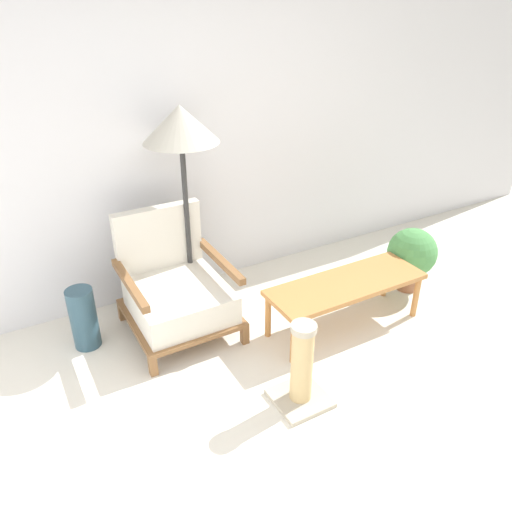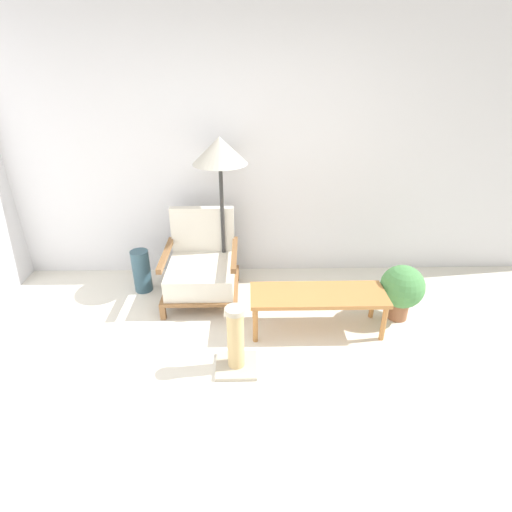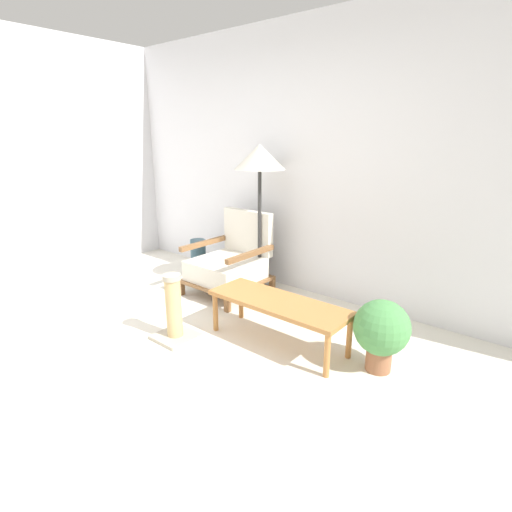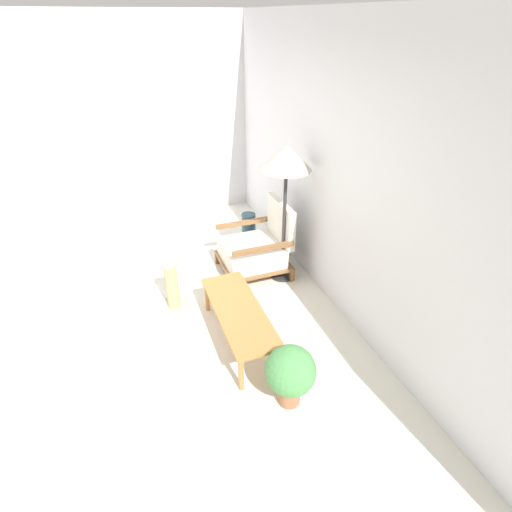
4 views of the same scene
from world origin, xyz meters
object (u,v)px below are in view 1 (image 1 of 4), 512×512
object	(u,v)px
floor_lamp	(181,132)
coffee_table	(346,287)
armchair	(176,290)
vase	(84,318)
scratching_post	(301,371)
potted_plant	(412,255)

from	to	relation	value
floor_lamp	coffee_table	xyz separation A→B (m)	(0.85, -0.80, -1.03)
armchair	vase	xyz separation A→B (m)	(-0.63, 0.12, -0.10)
coffee_table	floor_lamp	bearing A→B (deg)	136.61
armchair	coffee_table	distance (m)	1.20
vase	scratching_post	distance (m)	1.53
armchair	coffee_table	xyz separation A→B (m)	(1.06, -0.57, 0.01)
vase	coffee_table	bearing A→B (deg)	-22.18
coffee_table	scratching_post	distance (m)	0.85
floor_lamp	vase	world-z (taller)	floor_lamp
armchair	potted_plant	bearing A→B (deg)	-12.83
potted_plant	armchair	bearing A→B (deg)	167.17
potted_plant	scratching_post	size ratio (longest dim) A/B	0.95
scratching_post	floor_lamp	bearing A→B (deg)	96.73
vase	potted_plant	bearing A→B (deg)	-12.25
coffee_table	potted_plant	world-z (taller)	potted_plant
floor_lamp	potted_plant	xyz separation A→B (m)	(1.64, -0.65, -1.04)
armchair	coffee_table	size ratio (longest dim) A/B	0.72
vase	armchair	bearing A→B (deg)	-10.54
armchair	coffee_table	world-z (taller)	armchair
armchair	scratching_post	size ratio (longest dim) A/B	1.51
vase	scratching_post	size ratio (longest dim) A/B	0.80
coffee_table	scratching_post	world-z (taller)	scratching_post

